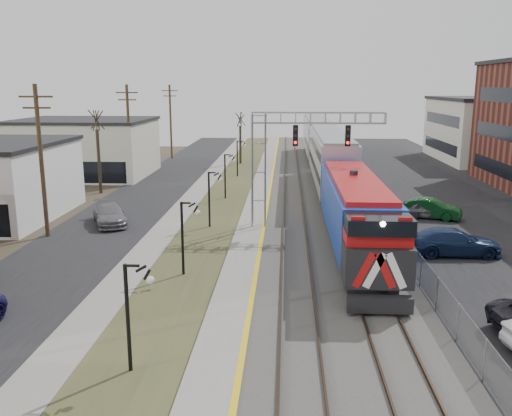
{
  "coord_description": "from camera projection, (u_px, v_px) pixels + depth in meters",
  "views": [
    {
      "loc": [
        1.41,
        -9.12,
        9.89
      ],
      "look_at": [
        -0.4,
        22.98,
        2.6
      ],
      "focal_mm": 38.0,
      "sensor_mm": 36.0,
      "label": 1
    }
  ],
  "objects": [
    {
      "name": "sidewalk",
      "position": [
        186.0,
        205.0,
        45.6
      ],
      "size": [
        2.0,
        120.0,
        0.08
      ],
      "primitive_type": "cube",
      "color": "gray",
      "rests_on": "ground"
    },
    {
      "name": "bare_trees",
      "position": [
        131.0,
        167.0,
        49.13
      ],
      "size": [
        12.3,
        42.3,
        5.95
      ],
      "color": "#382D23",
      "rests_on": "ground"
    },
    {
      "name": "train",
      "position": [
        327.0,
        156.0,
        54.82
      ],
      "size": [
        3.0,
        63.05,
        5.33
      ],
      "color": "#13359C",
      "rests_on": "ground"
    },
    {
      "name": "street_west",
      "position": [
        133.0,
        205.0,
        45.85
      ],
      "size": [
        7.0,
        120.0,
        0.04
      ],
      "primitive_type": "cube",
      "color": "black",
      "rests_on": "ground"
    },
    {
      "name": "signal_gantry",
      "position": [
        284.0,
        150.0,
        37.09
      ],
      "size": [
        9.0,
        1.07,
        8.15
      ],
      "color": "gray",
      "rests_on": "ground"
    },
    {
      "name": "lampposts",
      "position": [
        183.0,
        238.0,
        28.72
      ],
      "size": [
        0.14,
        62.14,
        4.0
      ],
      "color": "black",
      "rests_on": "ground"
    },
    {
      "name": "track_near",
      "position": [
        293.0,
        204.0,
        45.05
      ],
      "size": [
        1.58,
        120.0,
        0.15
      ],
      "color": "#2D2119",
      "rests_on": "ballast_bed"
    },
    {
      "name": "platform",
      "position": [
        257.0,
        205.0,
        45.25
      ],
      "size": [
        2.0,
        120.0,
        0.24
      ],
      "primitive_type": "cube",
      "color": "gray",
      "rests_on": "ground"
    },
    {
      "name": "parking_lot",
      "position": [
        464.0,
        209.0,
        44.34
      ],
      "size": [
        16.0,
        120.0,
        0.04
      ],
      "primitive_type": "cube",
      "color": "black",
      "rests_on": "ground"
    },
    {
      "name": "car_street_b",
      "position": [
        109.0,
        215.0,
        39.28
      ],
      "size": [
        3.96,
        5.47,
        1.47
      ],
      "primitive_type": "imported",
      "rotation": [
        0.0,
        0.0,
        0.42
      ],
      "color": "slate",
      "rests_on": "ground"
    },
    {
      "name": "utility_poles",
      "position": [
        41.0,
        162.0,
        35.17
      ],
      "size": [
        0.28,
        80.28,
        10.0
      ],
      "color": "#4C3823",
      "rests_on": "ground"
    },
    {
      "name": "car_lot_e",
      "position": [
        429.0,
        210.0,
        41.04
      ],
      "size": [
        4.08,
        2.4,
        1.3
      ],
      "primitive_type": "imported",
      "rotation": [
        0.0,
        0.0,
        1.33
      ],
      "color": "slate",
      "rests_on": "ground"
    },
    {
      "name": "track_far",
      "position": [
        335.0,
        204.0,
        44.86
      ],
      "size": [
        1.58,
        120.0,
        0.15
      ],
      "color": "#2D2119",
      "rests_on": "ballast_bed"
    },
    {
      "name": "grass_median",
      "position": [
        221.0,
        206.0,
        45.43
      ],
      "size": [
        4.0,
        120.0,
        0.06
      ],
      "primitive_type": "cube",
      "color": "#3C4524",
      "rests_on": "ground"
    },
    {
      "name": "car_lot_d",
      "position": [
        454.0,
        242.0,
        32.12
      ],
      "size": [
        5.48,
        2.29,
        1.58
      ],
      "primitive_type": "imported",
      "rotation": [
        0.0,
        0.0,
        1.59
      ],
      "color": "#16264E",
      "rests_on": "ground"
    },
    {
      "name": "car_lot_f",
      "position": [
        431.0,
        209.0,
        41.07
      ],
      "size": [
        4.67,
        3.26,
        1.46
      ],
      "primitive_type": "imported",
      "rotation": [
        0.0,
        0.0,
        1.14
      ],
      "color": "#0B3A15",
      "rests_on": "ground"
    },
    {
      "name": "ballast_bed",
      "position": [
        317.0,
        206.0,
        44.98
      ],
      "size": [
        8.0,
        120.0,
        0.2
      ],
      "primitive_type": "cube",
      "color": "#595651",
      "rests_on": "ground"
    },
    {
      "name": "platform_edge",
      "position": [
        267.0,
        204.0,
        45.17
      ],
      "size": [
        0.24,
        120.0,
        0.01
      ],
      "primitive_type": "cube",
      "color": "gold",
      "rests_on": "platform"
    },
    {
      "name": "fence",
      "position": [
        368.0,
        198.0,
        44.59
      ],
      "size": [
        0.04,
        120.0,
        1.6
      ],
      "primitive_type": "cube",
      "color": "gray",
      "rests_on": "ground"
    }
  ]
}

